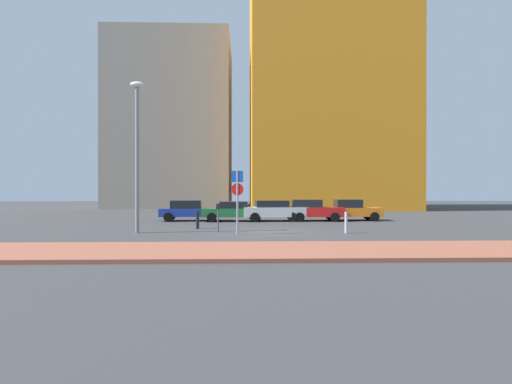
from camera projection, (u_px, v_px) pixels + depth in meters
ground_plane at (267, 232)px, 21.01m from camera, size 120.00×120.00×0.00m
sidewalk_brick at (279, 251)px, 14.01m from camera, size 40.00×4.05×0.14m
parked_car_blue at (189, 210)px, 28.69m from camera, size 4.36×2.14×1.44m
parked_car_green at (233, 211)px, 28.41m from camera, size 4.49×2.19×1.37m
parked_car_white at (275, 210)px, 28.52m from camera, size 4.60×2.28×1.44m
parked_car_red at (311, 210)px, 28.65m from camera, size 4.31×2.14×1.50m
parked_car_orange at (350, 210)px, 29.06m from camera, size 4.15×2.06×1.49m
parking_sign_post at (237, 194)px, 19.85m from camera, size 0.60×0.12×3.13m
parking_meter at (218, 214)px, 20.86m from camera, size 0.18×0.14×1.47m
street_lamp at (137, 145)px, 20.59m from camera, size 0.70×0.36×7.64m
traffic_bollard_near at (198, 220)px, 22.76m from camera, size 0.18×0.18×0.99m
traffic_bollard_mid at (346, 223)px, 20.38m from camera, size 0.15×0.15×1.07m
building_colorful_midrise at (325, 85)px, 48.89m from camera, size 17.76×15.36×29.48m
building_under_construction at (173, 125)px, 54.09m from camera, size 15.12×13.33×21.67m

